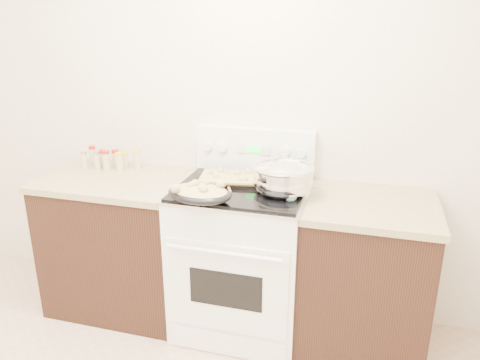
% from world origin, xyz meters
% --- Properties ---
extents(counter_left, '(0.93, 0.67, 0.92)m').
position_xyz_m(counter_left, '(-0.48, 1.43, 0.46)').
color(counter_left, black).
rests_on(counter_left, ground).
extents(counter_right, '(0.73, 0.67, 0.92)m').
position_xyz_m(counter_right, '(1.08, 1.43, 0.46)').
color(counter_right, black).
rests_on(counter_right, ground).
extents(kitchen_range, '(0.78, 0.73, 1.22)m').
position_xyz_m(kitchen_range, '(0.35, 1.42, 0.49)').
color(kitchen_range, white).
rests_on(kitchen_range, ground).
extents(mixing_bowl, '(0.37, 0.37, 0.20)m').
position_xyz_m(mixing_bowl, '(0.60, 1.39, 1.02)').
color(mixing_bowl, silver).
rests_on(mixing_bowl, kitchen_range).
extents(roasting_pan, '(0.39, 0.30, 0.11)m').
position_xyz_m(roasting_pan, '(0.19, 1.14, 0.99)').
color(roasting_pan, black).
rests_on(roasting_pan, kitchen_range).
extents(baking_sheet, '(0.45, 0.35, 0.06)m').
position_xyz_m(baking_sheet, '(0.26, 1.50, 0.96)').
color(baking_sheet, black).
rests_on(baking_sheet, kitchen_range).
extents(wooden_spoon, '(0.13, 0.23, 0.04)m').
position_xyz_m(wooden_spoon, '(0.24, 1.33, 0.95)').
color(wooden_spoon, tan).
rests_on(wooden_spoon, kitchen_range).
extents(blue_ladle, '(0.18, 0.22, 0.09)m').
position_xyz_m(blue_ladle, '(0.67, 1.30, 0.97)').
color(blue_ladle, '#77A8B2').
rests_on(blue_ladle, kitchen_range).
extents(spice_jars, '(0.39, 0.15, 0.13)m').
position_xyz_m(spice_jars, '(-0.62, 1.59, 0.98)').
color(spice_jars, '#BFB28C').
rests_on(spice_jars, counter_left).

